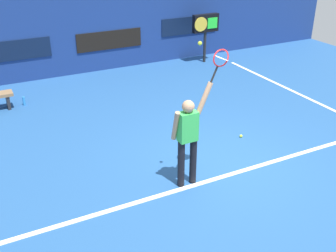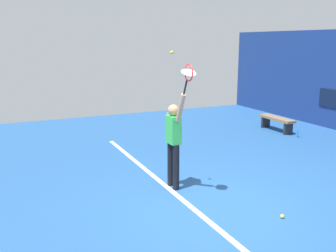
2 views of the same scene
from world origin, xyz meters
name	(u,v)px [view 2 (image 2 of 2)]	position (x,y,z in m)	size (l,w,h in m)	color
ground_plane	(212,204)	(0.00, 0.00, 0.00)	(18.00, 18.00, 0.00)	#23518C
court_baseline	(192,208)	(0.00, -0.41, 0.01)	(10.00, 0.10, 0.01)	white
tennis_player	(174,139)	(-1.03, -0.28, 1.01)	(0.72, 0.31, 1.96)	black
tennis_racket	(188,74)	(-0.44, -0.28, 2.32)	(0.41, 0.27, 0.62)	black
tennis_ball	(172,52)	(-0.91, -0.38, 2.68)	(0.07, 0.07, 0.07)	#CCE033
court_bench	(277,121)	(-4.07, 4.92, 0.34)	(1.40, 0.36, 0.45)	olive
water_bottle	(297,133)	(-3.13, 4.92, 0.12)	(0.07, 0.07, 0.24)	#338CD8
spare_ball	(282,216)	(0.98, 0.77, 0.03)	(0.07, 0.07, 0.07)	#CCE033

